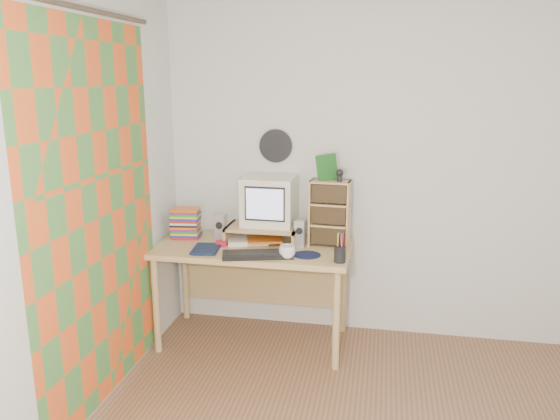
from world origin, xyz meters
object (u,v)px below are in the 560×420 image
at_px(mug, 287,252).
at_px(crt_monitor, 269,201).
at_px(desk, 255,260).
at_px(keyboard, 258,255).
at_px(cd_rack, 330,213).
at_px(diary, 193,247).
at_px(dvd_stack, 186,219).

bearing_deg(mug, crt_monitor, 118.40).
relative_size(desk, keyboard, 2.94).
relative_size(cd_rack, diary, 2.13).
height_order(mug, diary, mug).
height_order(dvd_stack, cd_rack, cd_rack).
height_order(keyboard, mug, mug).
xyz_separation_m(desk, diary, (-0.38, -0.25, 0.16)).
bearing_deg(diary, crt_monitor, 29.12).
xyz_separation_m(crt_monitor, mug, (0.21, -0.38, -0.25)).
distance_m(crt_monitor, dvd_stack, 0.65).
relative_size(mug, diary, 0.51).
bearing_deg(keyboard, diary, 158.02).
bearing_deg(desk, keyboard, -72.76).
bearing_deg(dvd_stack, keyboard, -35.31).
bearing_deg(keyboard, desk, 92.25).
height_order(keyboard, diary, diary).
height_order(crt_monitor, mug, crt_monitor).
relative_size(keyboard, cd_rack, 1.01).
distance_m(desk, dvd_stack, 0.61).
relative_size(dvd_stack, cd_rack, 0.62).
bearing_deg(diary, mug, -10.35).
height_order(desk, crt_monitor, crt_monitor).
xyz_separation_m(cd_rack, diary, (-0.92, -0.31, -0.21)).
distance_m(keyboard, dvd_stack, 0.74).
height_order(keyboard, cd_rack, cd_rack).
bearing_deg(cd_rack, mug, -120.11).
height_order(desk, keyboard, keyboard).
bearing_deg(desk, cd_rack, 6.28).
distance_m(mug, diary, 0.68).
bearing_deg(keyboard, crt_monitor, 75.96).
distance_m(desk, mug, 0.46).
distance_m(crt_monitor, diary, 0.64).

